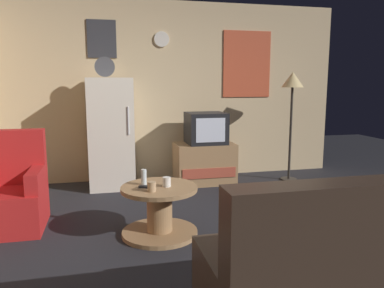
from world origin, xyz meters
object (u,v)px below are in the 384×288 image
tv_stand (204,163)px  wine_glass (144,177)px  coffee_table (160,211)px  fridge (111,133)px  standing_lamp (292,88)px  remote_control (147,187)px  armchair (8,195)px  mug_ceramic_white (167,182)px  mug_ceramic_tan (152,187)px  crt_tv (206,128)px  couch (343,266)px

tv_stand → wine_glass: bearing=-122.2°
coffee_table → wine_glass: 0.35m
fridge → wine_glass: size_ratio=11.80×
standing_lamp → remote_control: standing_lamp is taller
tv_stand → armchair: (-2.34, -1.21, 0.05)m
mug_ceramic_white → remote_control: bearing=-176.2°
mug_ceramic_tan → crt_tv: bearing=61.8°
crt_tv → standing_lamp: bearing=-5.7°
mug_ceramic_tan → remote_control: size_ratio=0.60×
couch → mug_ceramic_white: bearing=120.2°
fridge → crt_tv: size_ratio=3.28×
coffee_table → mug_ceramic_tan: bearing=-119.8°
crt_tv → standing_lamp: 1.38m
wine_glass → armchair: armchair is taller
tv_stand → mug_ceramic_tan: tv_stand is taller
fridge → mug_ceramic_white: (0.46, -1.86, -0.23)m
remote_control → coffee_table: bearing=40.5°
coffee_table → mug_ceramic_white: size_ratio=8.00×
fridge → armchair: 1.72m
crt_tv → remote_control: (-1.05, -1.77, -0.31)m
standing_lamp → remote_control: bearing=-144.4°
mug_ceramic_white → couch: 1.72m
mug_ceramic_white → armchair: (-1.50, 0.55, -0.18)m
fridge → couch: fridge is taller
mug_ceramic_tan → couch: size_ratio=0.05×
tv_stand → armchair: bearing=-152.7°
tv_stand → mug_ceramic_tan: bearing=-117.8°
fridge → wine_glass: fridge is taller
tv_stand → coffee_table: 1.96m
mug_ceramic_tan → armchair: (-1.34, 0.68, -0.18)m
crt_tv → couch: (-0.00, -3.24, -0.49)m
crt_tv → mug_ceramic_tan: size_ratio=6.00×
fridge → remote_control: 1.91m
fridge → couch: 3.61m
fridge → couch: (1.32, -3.33, -0.44)m
coffee_table → couch: 1.76m
mug_ceramic_white → mug_ceramic_tan: same height
coffee_table → mug_ceramic_white: mug_ceramic_white is taller
coffee_table → mug_ceramic_tan: 0.33m
armchair → tv_stand: bearing=27.3°
fridge → coffee_table: bearing=-77.8°
fridge → coffee_table: size_ratio=2.46×
tv_stand → standing_lamp: standing_lamp is taller
tv_stand → couch: (0.02, -3.24, 0.02)m
coffee_table → crt_tv: bearing=61.9°
standing_lamp → armchair: size_ratio=1.66×
wine_glass → remote_control: size_ratio=1.00×
coffee_table → armchair: (-1.43, 0.53, 0.10)m
crt_tv → wine_glass: (-1.06, -1.66, -0.25)m
coffee_table → tv_stand: bearing=62.4°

